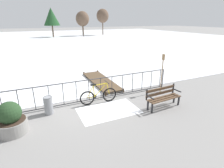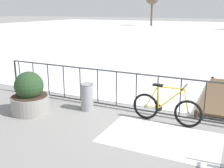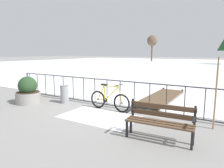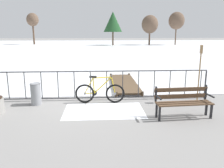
# 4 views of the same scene
# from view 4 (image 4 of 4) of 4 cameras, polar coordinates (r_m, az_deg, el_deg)

# --- Properties ---
(ground_plane) EXTENTS (160.00, 160.00, 0.00)m
(ground_plane) POSITION_cam_4_polar(r_m,az_deg,el_deg) (8.35, -7.25, -3.98)
(ground_plane) COLOR gray
(frozen_pond) EXTENTS (80.00, 56.00, 0.03)m
(frozen_pond) POSITION_cam_4_polar(r_m,az_deg,el_deg) (36.46, -4.35, 9.14)
(frozen_pond) COLOR white
(frozen_pond) RESTS_ON ground
(snow_patch) EXTENTS (2.48, 1.53, 0.01)m
(snow_patch) POSITION_cam_4_polar(r_m,az_deg,el_deg) (7.19, -2.00, -6.67)
(snow_patch) COLOR white
(snow_patch) RESTS_ON ground
(railing_fence) EXTENTS (9.06, 0.06, 1.07)m
(railing_fence) POSITION_cam_4_polar(r_m,az_deg,el_deg) (8.21, -7.36, -0.24)
(railing_fence) COLOR #38383D
(railing_fence) RESTS_ON ground
(bicycle_near_railing) EXTENTS (1.71, 0.52, 0.97)m
(bicycle_near_railing) POSITION_cam_4_polar(r_m,az_deg,el_deg) (7.89, -3.05, -2.13)
(bicycle_near_railing) COLOR black
(bicycle_near_railing) RESTS_ON ground
(park_bench) EXTENTS (1.63, 0.59, 0.89)m
(park_bench) POSITION_cam_4_polar(r_m,az_deg,el_deg) (6.86, 17.28, -3.79)
(park_bench) COLOR brown
(park_bench) RESTS_ON ground
(trash_bin) EXTENTS (0.35, 0.35, 0.73)m
(trash_bin) POSITION_cam_4_polar(r_m,az_deg,el_deg) (8.11, -18.47, -2.35)
(trash_bin) COLOR gray
(trash_bin) RESTS_ON ground
(oar_upright) EXTENTS (0.04, 0.16, 1.98)m
(oar_upright) POSITION_cam_4_polar(r_m,az_deg,el_deg) (8.40, 21.02, 3.31)
(oar_upright) COLOR #937047
(oar_upright) RESTS_ON ground
(wooden_dock) EXTENTS (1.10, 3.94, 0.20)m
(wooden_dock) POSITION_cam_4_polar(r_m,az_deg,el_deg) (10.52, 2.97, 0.30)
(wooden_dock) COLOR brown
(wooden_dock) RESTS_ON ground
(tree_far_west) EXTENTS (2.82, 2.82, 5.89)m
(tree_far_west) POSITION_cam_4_polar(r_m,az_deg,el_deg) (44.50, 15.80, 14.94)
(tree_far_west) COLOR brown
(tree_far_west) RESTS_ON ground
(tree_west_mid) EXTENTS (2.21, 2.21, 5.81)m
(tree_west_mid) POSITION_cam_4_polar(r_m,az_deg,el_deg) (46.87, -19.21, 14.83)
(tree_west_mid) COLOR brown
(tree_west_mid) RESTS_ON ground
(tree_centre) EXTENTS (3.27, 3.27, 5.84)m
(tree_centre) POSITION_cam_4_polar(r_m,az_deg,el_deg) (41.67, 0.22, 15.24)
(tree_centre) COLOR brown
(tree_centre) RESTS_ON ground
(tree_east_mid) EXTENTS (2.95, 2.95, 5.32)m
(tree_east_mid) POSITION_cam_4_polar(r_m,az_deg,el_deg) (43.22, 9.42, 14.46)
(tree_east_mid) COLOR brown
(tree_east_mid) RESTS_ON ground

